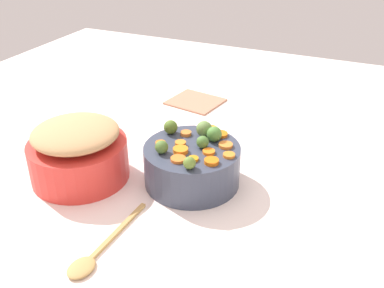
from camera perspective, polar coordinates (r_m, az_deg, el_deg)
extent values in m
cube|color=white|center=(1.14, 0.06, -6.09)|extent=(2.40, 2.40, 0.02)
cylinder|color=#373E50|center=(1.13, 0.00, -2.75)|extent=(0.25, 0.25, 0.10)
cylinder|color=red|center=(1.18, -14.40, -1.99)|extent=(0.25, 0.25, 0.11)
ellipsoid|color=tan|center=(1.15, -14.88, 1.39)|extent=(0.22, 0.22, 0.05)
cylinder|color=orange|center=(1.16, 3.75, 1.27)|extent=(0.04, 0.04, 0.01)
cylinder|color=orange|center=(1.17, 2.50, 1.89)|extent=(0.04, 0.04, 0.01)
cylinder|color=orange|center=(1.04, -1.80, -1.97)|extent=(0.04, 0.04, 0.01)
cylinder|color=orange|center=(1.11, -4.08, 0.05)|extent=(0.03, 0.03, 0.01)
cylinder|color=orange|center=(1.07, 2.19, -1.01)|extent=(0.03, 0.03, 0.01)
cylinder|color=orange|center=(1.11, -1.51, 0.05)|extent=(0.04, 0.04, 0.01)
cylinder|color=orange|center=(1.06, 4.81, -1.45)|extent=(0.04, 0.04, 0.01)
cylinder|color=orange|center=(1.16, -0.79, 1.39)|extent=(0.04, 0.04, 0.01)
cylinder|color=orange|center=(1.10, 4.39, -0.16)|extent=(0.05, 0.05, 0.01)
cylinder|color=orange|center=(1.03, 2.54, -2.26)|extent=(0.05, 0.05, 0.01)
cylinder|color=orange|center=(1.05, 0.17, -1.94)|extent=(0.03, 0.03, 0.01)
cylinder|color=orange|center=(1.08, -1.49, -0.81)|extent=(0.05, 0.05, 0.01)
sphere|color=#4B6E2E|center=(1.07, -3.96, -0.40)|extent=(0.03, 0.03, 0.03)
sphere|color=#5F7F3F|center=(1.14, 1.60, 1.97)|extent=(0.04, 0.04, 0.04)
sphere|color=#4E6B24|center=(1.16, -2.78, 2.21)|extent=(0.04, 0.04, 0.04)
sphere|color=#487431|center=(1.09, 1.39, 0.25)|extent=(0.03, 0.03, 0.03)
sphere|color=olive|center=(1.01, -0.34, -2.46)|extent=(0.03, 0.03, 0.03)
sphere|color=#4C8237|center=(1.12, 2.90, 1.30)|extent=(0.04, 0.04, 0.04)
cube|color=tan|center=(1.01, -9.56, -11.04)|extent=(0.02, 0.21, 0.01)
ellipsoid|color=tan|center=(0.94, -14.14, -15.28)|extent=(0.05, 0.07, 0.01)
cube|color=tan|center=(1.60, 0.43, 5.52)|extent=(0.20, 0.19, 0.01)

